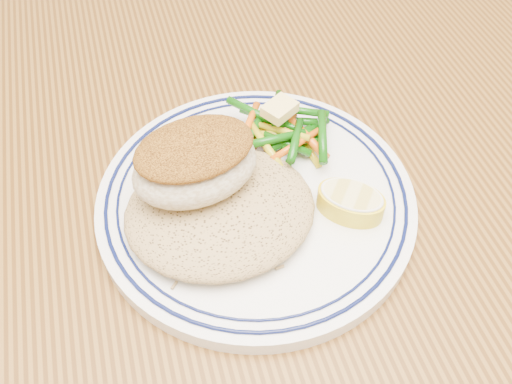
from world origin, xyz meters
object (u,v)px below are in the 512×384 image
object	(u,v)px
plate	(256,200)
vegetable_pile	(281,132)
fish_fillet	(195,162)
lemon_wedge	(351,201)
rice_pilaf	(220,207)
dining_table	(264,306)

from	to	relation	value
plate	vegetable_pile	world-z (taller)	vegetable_pile
fish_fillet	plate	bearing A→B (deg)	-8.29
fish_fillet	vegetable_pile	world-z (taller)	fish_fillet
plate	fish_fillet	size ratio (longest dim) A/B	2.42
fish_fillet	lemon_wedge	world-z (taller)	fish_fillet
rice_pilaf	lemon_wedge	size ratio (longest dim) A/B	2.12
fish_fillet	lemon_wedge	distance (m)	0.13
dining_table	fish_fillet	size ratio (longest dim) A/B	13.56
plate	lemon_wedge	size ratio (longest dim) A/B	3.70
plate	rice_pilaf	size ratio (longest dim) A/B	1.75
rice_pilaf	dining_table	bearing A→B (deg)	-43.76
rice_pilaf	lemon_wedge	distance (m)	0.11
fish_fillet	vegetable_pile	xyz separation A→B (m)	(0.09, 0.05, -0.03)
dining_table	lemon_wedge	distance (m)	0.14
plate	vegetable_pile	xyz separation A→B (m)	(0.04, 0.05, 0.02)
plate	lemon_wedge	bearing A→B (deg)	-27.76
vegetable_pile	lemon_wedge	xyz separation A→B (m)	(0.03, -0.09, -0.00)
plate	fish_fillet	world-z (taller)	fish_fillet
plate	rice_pilaf	xyz separation A→B (m)	(-0.03, -0.01, 0.02)
dining_table	lemon_wedge	xyz separation A→B (m)	(0.07, 0.01, 0.12)
dining_table	plate	bearing A→B (deg)	83.59
dining_table	fish_fillet	bearing A→B (deg)	130.00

